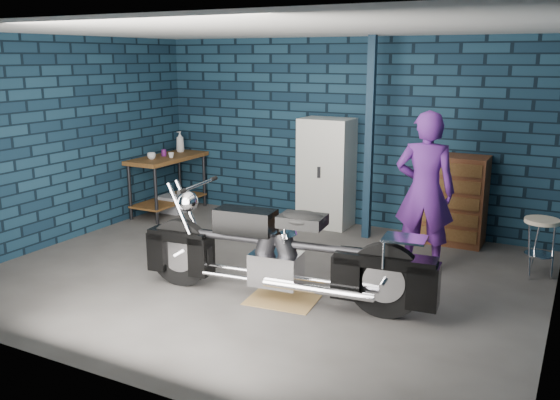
# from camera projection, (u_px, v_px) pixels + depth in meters

# --- Properties ---
(ground) EXTENTS (6.00, 6.00, 0.00)m
(ground) POSITION_uv_depth(u_px,v_px,m) (262.00, 275.00, 6.76)
(ground) COLOR #53504D
(ground) RESTS_ON ground
(room_walls) EXTENTS (6.02, 5.01, 2.71)m
(room_walls) POSITION_uv_depth(u_px,v_px,m) (285.00, 104.00, 6.79)
(room_walls) COLOR black
(room_walls) RESTS_ON ground
(support_post) EXTENTS (0.10, 0.10, 2.70)m
(support_post) POSITION_uv_depth(u_px,v_px,m) (369.00, 140.00, 7.87)
(support_post) COLOR #112537
(support_post) RESTS_ON ground
(workbench) EXTENTS (0.60, 1.40, 0.91)m
(workbench) POSITION_uv_depth(u_px,v_px,m) (169.00, 185.00, 9.37)
(workbench) COLOR brown
(workbench) RESTS_ON ground
(drip_mat) EXTENTS (0.75, 0.59, 0.01)m
(drip_mat) POSITION_uv_depth(u_px,v_px,m) (282.00, 300.00, 6.06)
(drip_mat) COLOR olive
(drip_mat) RESTS_ON ground
(motorcycle) EXTENTS (2.69, 0.98, 1.16)m
(motorcycle) POSITION_uv_depth(u_px,v_px,m) (282.00, 246.00, 5.93)
(motorcycle) COLOR black
(motorcycle) RESTS_ON ground
(person) EXTENTS (0.74, 0.55, 1.85)m
(person) POSITION_uv_depth(u_px,v_px,m) (425.00, 191.00, 6.78)
(person) COLOR #57217D
(person) RESTS_ON ground
(storage_bin) EXTENTS (0.42, 0.30, 0.26)m
(storage_bin) POSITION_uv_depth(u_px,v_px,m) (172.00, 204.00, 9.47)
(storage_bin) COLOR #919399
(storage_bin) RESTS_ON ground
(locker) EXTENTS (0.73, 0.52, 1.57)m
(locker) POSITION_uv_depth(u_px,v_px,m) (326.00, 173.00, 8.58)
(locker) COLOR silver
(locker) RESTS_ON ground
(tool_chest) EXTENTS (0.88, 0.49, 1.18)m
(tool_chest) POSITION_uv_depth(u_px,v_px,m) (451.00, 200.00, 7.81)
(tool_chest) COLOR brown
(tool_chest) RESTS_ON ground
(shop_stool) EXTENTS (0.43, 0.43, 0.69)m
(shop_stool) POSITION_uv_depth(u_px,v_px,m) (539.00, 249.00, 6.61)
(shop_stool) COLOR #C3B194
(shop_stool) RESTS_ON ground
(cup_a) EXTENTS (0.17, 0.17, 0.10)m
(cup_a) POSITION_uv_depth(u_px,v_px,m) (151.00, 156.00, 8.98)
(cup_a) COLOR #C3B194
(cup_a) RESTS_ON workbench
(cup_b) EXTENTS (0.10, 0.10, 0.08)m
(cup_b) POSITION_uv_depth(u_px,v_px,m) (171.00, 155.00, 9.11)
(cup_b) COLOR #C3B194
(cup_b) RESTS_ON workbench
(mug_purple) EXTENTS (0.10, 0.10, 0.11)m
(mug_purple) POSITION_uv_depth(u_px,v_px,m) (164.00, 153.00, 9.26)
(mug_purple) COLOR #5F1965
(mug_purple) RESTS_ON workbench
(bottle) EXTENTS (0.15, 0.15, 0.34)m
(bottle) POSITION_uv_depth(u_px,v_px,m) (180.00, 142.00, 9.64)
(bottle) COLOR #919399
(bottle) RESTS_ON workbench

